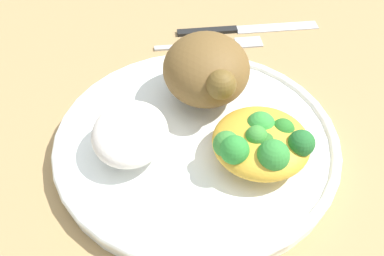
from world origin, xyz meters
TOP-DOWN VIEW (x-y plane):
  - ground_plane at (0.00, 0.00)m, footprint 2.00×2.00m
  - plate at (0.00, 0.00)m, footprint 0.28×0.28m
  - roasted_chicken at (-0.06, 0.01)m, footprint 0.10×0.09m
  - rice_pile at (0.02, -0.06)m, footprint 0.08×0.07m
  - mac_cheese_with_broccoli at (0.03, 0.06)m, footprint 0.09×0.09m
  - fork at (-0.18, 0.02)m, footprint 0.03×0.14m
  - knife at (-0.22, 0.05)m, footprint 0.04×0.19m

SIDE VIEW (x-z plane):
  - ground_plane at x=0.00m, z-range 0.00..0.00m
  - fork at x=-0.18m, z-range 0.00..0.01m
  - knife at x=-0.22m, z-range 0.00..0.01m
  - plate at x=0.00m, z-range 0.00..0.02m
  - rice_pile at x=0.02m, z-range 0.02..0.06m
  - mac_cheese_with_broccoli at x=0.03m, z-range 0.02..0.06m
  - roasted_chicken at x=-0.06m, z-range 0.02..0.09m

